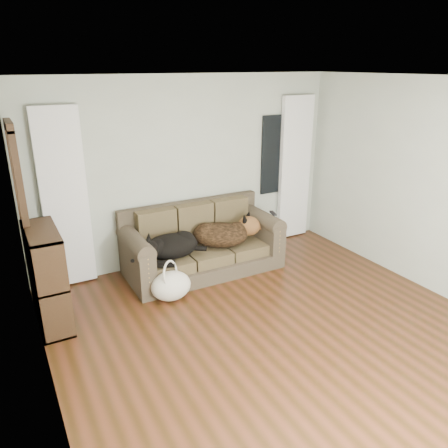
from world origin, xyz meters
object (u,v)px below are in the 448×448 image
sofa (203,240)px  bookshelf (48,281)px  dog_black_lab (169,248)px  tote_bag (171,287)px  dog_shepherd (223,235)px

sofa → bookshelf: bookshelf is taller
dog_black_lab → tote_bag: dog_black_lab is taller
tote_bag → dog_shepherd: bearing=25.8°
dog_shepherd → bookshelf: size_ratio=0.72×
tote_bag → bookshelf: bookshelf is taller
sofa → tote_bag: 0.93m
dog_black_lab → tote_bag: 0.57m
sofa → dog_black_lab: 0.55m
sofa → dog_black_lab: bearing=-169.4°
dog_shepherd → tote_bag: (-0.98, -0.48, -0.33)m
dog_shepherd → tote_bag: size_ratio=1.58×
bookshelf → tote_bag: bearing=-6.7°
dog_black_lab → bookshelf: size_ratio=0.66×
dog_shepherd → bookshelf: bookshelf is taller
dog_black_lab → dog_shepherd: size_ratio=0.92×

